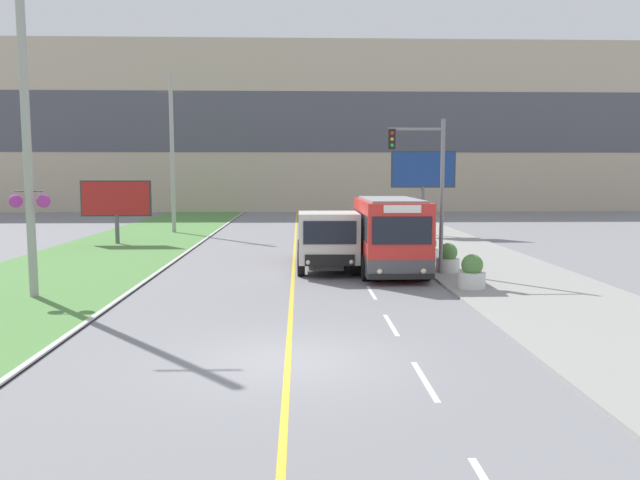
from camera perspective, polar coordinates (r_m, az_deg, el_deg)
ground_plane at (r=13.98m, az=-2.95°, el=-10.99°), size 300.00×300.00×0.00m
lane_marking_centre at (r=16.25m, az=-1.44°, el=-8.52°), size 2.88×140.00×0.01m
apartment_block_background at (r=70.42m, az=-2.14°, el=10.12°), size 80.00×8.04×18.04m
city_bus at (r=25.58m, az=6.42°, el=0.38°), size 2.61×6.05×3.09m
dump_truck at (r=26.16m, az=0.67°, el=-0.08°), size 2.51×7.04×2.53m
car_distant at (r=44.05m, az=2.90°, el=1.66°), size 1.80×4.30×1.45m
utility_pole_near at (r=22.60m, az=-25.26°, el=8.66°), size 1.80×0.44×11.38m
utility_pole_far at (r=44.38m, az=-13.36°, el=7.75°), size 1.80×0.28×10.88m
traffic_light_mast at (r=25.37m, az=9.75°, el=5.70°), size 2.28×0.32×6.25m
billboard_large at (r=41.74m, az=9.41°, el=6.10°), size 4.26×0.24×5.56m
billboard_small at (r=38.09m, az=-18.14°, el=3.50°), size 4.04×0.24×3.70m
planter_round_near at (r=22.59m, az=13.72°, el=-2.96°), size 0.95×0.95×1.20m
planter_round_second at (r=26.13m, az=11.62°, el=-1.71°), size 0.95×0.95×1.18m
planter_round_third at (r=29.70m, az=9.90°, el=-0.81°), size 0.92×0.92×1.12m
planter_round_far at (r=33.26m, az=8.32°, el=-0.06°), size 0.91×0.91×1.10m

